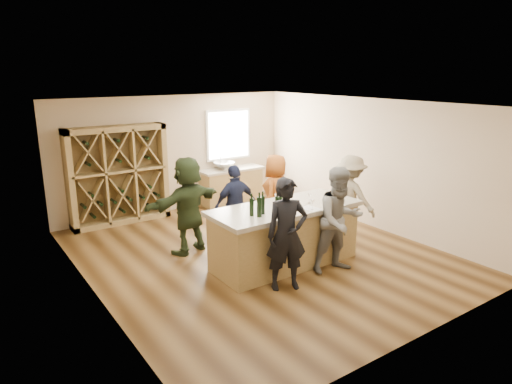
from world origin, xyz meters
TOP-DOWN VIEW (x-y plane):
  - floor at (0.00, 0.00)m, footprint 6.00×7.00m
  - ceiling at (0.00, 0.00)m, footprint 6.00×7.00m
  - wall_back at (0.00, 3.55)m, footprint 6.00×0.10m
  - wall_front at (0.00, -3.55)m, footprint 6.00×0.10m
  - wall_left at (-3.05, 0.00)m, footprint 0.10×7.00m
  - wall_right at (3.05, 0.00)m, footprint 0.10×7.00m
  - window_frame at (1.50, 3.47)m, footprint 1.30×0.06m
  - window_pane at (1.50, 3.44)m, footprint 1.18×0.01m
  - wine_rack at (-1.50, 3.27)m, footprint 2.20×0.45m
  - back_counter_base at (1.40, 3.20)m, footprint 1.60×0.58m
  - back_counter_top at (1.40, 3.20)m, footprint 1.70×0.62m
  - sink at (1.20, 3.20)m, footprint 0.54×0.54m
  - faucet at (1.20, 3.38)m, footprint 0.02×0.02m
  - tasting_counter_base at (0.13, -0.65)m, footprint 2.60×1.00m
  - tasting_counter_top at (0.13, -0.65)m, footprint 2.72×1.12m
  - wine_bottle_a at (-0.66, -0.76)m, footprint 0.08×0.08m
  - wine_bottle_b at (-0.58, -0.88)m, footprint 0.11×0.11m
  - wine_bottle_c at (-0.45, -0.79)m, footprint 0.09×0.09m
  - wine_bottle_d at (-0.24, -0.90)m, footprint 0.09×0.09m
  - wine_bottle_e at (-0.07, -0.77)m, footprint 0.10×0.10m
  - wine_glass_a at (-0.15, -1.07)m, footprint 0.07×0.07m
  - wine_glass_b at (0.36, -1.10)m, footprint 0.07×0.07m
  - wine_glass_c at (0.89, -1.11)m, footprint 0.08×0.08m
  - wine_glass_d at (0.59, -0.76)m, footprint 0.07×0.07m
  - wine_glass_e at (1.06, -0.93)m, footprint 0.08×0.08m
  - tasting_menu_a at (-0.28, -1.00)m, footprint 0.25×0.30m
  - tasting_menu_b at (0.40, -1.02)m, footprint 0.28×0.35m
  - tasting_menu_c at (0.97, -1.06)m, footprint 0.32×0.37m
  - person_near_left at (-0.43, -1.40)m, footprint 0.79×0.69m
  - person_near_right at (0.71, -1.41)m, footprint 0.96×0.63m
  - person_server at (2.05, -0.36)m, footprint 0.72×1.19m
  - person_far_mid at (-0.05, 0.69)m, footprint 0.94×0.49m
  - person_far_right at (0.98, 0.75)m, footprint 0.99×0.91m
  - person_far_left at (-1.00, 0.85)m, footprint 1.81×1.02m
  - wine_glass_f at (0.08, -0.45)m, footprint 0.07×0.07m

SIDE VIEW (x-z plane):
  - floor at x=0.00m, z-range -0.10..0.00m
  - back_counter_base at x=1.40m, z-range 0.00..0.86m
  - tasting_counter_base at x=0.13m, z-range 0.00..1.00m
  - person_far_mid at x=-0.05m, z-range 0.00..1.60m
  - person_far_right at x=0.98m, z-range 0.00..1.69m
  - person_server at x=2.05m, z-range 0.00..1.73m
  - back_counter_top at x=1.40m, z-range 0.86..0.92m
  - person_near_left at x=-0.43m, z-range 0.00..1.80m
  - person_near_right at x=0.71m, z-range 0.00..1.84m
  - person_far_left at x=-1.00m, z-range 0.00..1.85m
  - sink at x=1.20m, z-range 0.92..1.11m
  - tasting_counter_top at x=0.13m, z-range 1.00..1.08m
  - faucet at x=1.20m, z-range 0.92..1.22m
  - tasting_menu_a at x=-0.28m, z-range 1.08..1.08m
  - tasting_menu_b at x=0.40m, z-range 1.08..1.08m
  - tasting_menu_c at x=0.97m, z-range 1.08..1.08m
  - wine_rack at x=-1.50m, z-range 0.00..2.20m
  - wine_glass_d at x=0.59m, z-range 1.08..1.24m
  - wine_glass_c at x=0.89m, z-range 1.08..1.24m
  - wine_glass_a at x=-0.15m, z-range 1.08..1.25m
  - wine_glass_b at x=0.36m, z-range 1.08..1.26m
  - wine_glass_f at x=0.08m, z-range 1.08..1.26m
  - wine_glass_e at x=1.06m, z-range 1.08..1.28m
  - wine_bottle_d at x=-0.24m, z-range 1.08..1.37m
  - wine_bottle_a at x=-0.66m, z-range 1.08..1.37m
  - wine_bottle_c at x=-0.45m, z-range 1.08..1.38m
  - wine_bottle_e at x=-0.07m, z-range 1.08..1.39m
  - wine_bottle_b at x=-0.58m, z-range 1.08..1.41m
  - wall_back at x=0.00m, z-range 0.00..2.80m
  - wall_front at x=0.00m, z-range 0.00..2.80m
  - wall_left at x=-3.05m, z-range 0.00..2.80m
  - wall_right at x=3.05m, z-range 0.00..2.80m
  - window_frame at x=1.50m, z-range 1.10..2.40m
  - window_pane at x=1.50m, z-range 1.16..2.34m
  - ceiling at x=0.00m, z-range 2.80..2.90m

